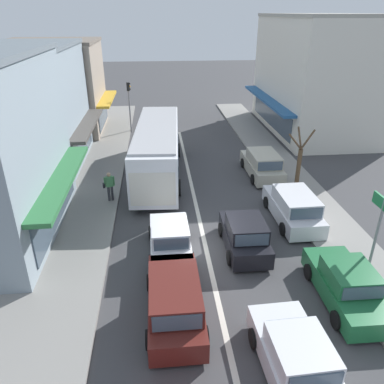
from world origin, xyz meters
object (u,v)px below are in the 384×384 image
Objects in this scene: city_bus at (157,147)px; directional_road_sign at (380,220)px; parked_sedan_kerb_front at (347,285)px; pedestrian_with_handbag_near at (109,185)px; parked_wagon_kerb_third at (262,164)px; hatchback_adjacent_lane_lead at (170,239)px; parked_wagon_kerb_second at (293,207)px; traffic_light_downstreet at (129,99)px; wagon_behind_bus_mid at (175,299)px; hatchback_queue_gap_filler at (245,235)px; sedan_behind_bus_near at (298,362)px; street_tree_right at (299,164)px.

city_bus is 3.05× the size of directional_road_sign.
pedestrian_with_handbag_near is at bearing 136.76° from parked_sedan_kerb_front.
directional_road_sign is (1.33, -10.48, 1.93)m from parked_wagon_kerb_third.
hatchback_adjacent_lane_lead is 6.53m from parked_wagon_kerb_second.
parked_sedan_kerb_front is 1.01× the size of traffic_light_downstreet.
parked_sedan_kerb_front is at bearing 2.00° from wagon_behind_bus_mid.
traffic_light_downstreet reaches higher than hatchback_queue_gap_filler.
wagon_behind_bus_mid is 22.38m from traffic_light_downstreet.
hatchback_queue_gap_filler is 19.40m from traffic_light_downstreet.
wagon_behind_bus_mid is (0.36, -12.35, -1.14)m from city_bus.
pedestrian_with_handbag_near is at bearing -126.65° from city_bus.
pedestrian_with_handbag_near reaches higher than sedan_behind_bus_near.
parked_wagon_kerb_third is 9.62m from pedestrian_with_handbag_near.
traffic_light_downstreet is at bearing 129.87° from parked_wagon_kerb_third.
parked_wagon_kerb_second is at bearing 44.01° from wagon_behind_bus_mid.
directional_road_sign is at bearing -74.33° from parked_wagon_kerb_second.
directional_road_sign reaches higher than parked_sedan_kerb_front.
traffic_light_downstreet is (-8.67, 21.92, 2.19)m from parked_sedan_kerb_front.
parked_wagon_kerb_third reaches higher than sedan_behind_bus_near.
city_bus is 2.58× the size of sedan_behind_bus_near.
hatchback_queue_gap_filler and hatchback_adjacent_lane_lead have the same top height.
hatchback_adjacent_lane_lead is 5.87m from pedestrian_with_handbag_near.
directional_road_sign is 7.87m from street_tree_right.
traffic_light_downstreet is (-2.55, 18.37, 2.15)m from hatchback_adjacent_lane_lead.
wagon_behind_bus_mid is 1.06× the size of sedan_behind_bus_near.
parked_sedan_kerb_front is at bearing -43.24° from pedestrian_with_handbag_near.
city_bus reaches higher than hatchback_queue_gap_filler.
traffic_light_downstreet is at bearing 88.05° from pedestrian_with_handbag_near.
wagon_behind_bus_mid is 1.20× the size of street_tree_right.
parked_wagon_kerb_third is 3.12m from street_tree_right.
hatchback_adjacent_lane_lead is at bearing 116.53° from sedan_behind_bus_near.
parked_wagon_kerb_third is (6.52, -0.65, -1.14)m from city_bus.
street_tree_right reaches higher than wagon_behind_bus_mid.
wagon_behind_bus_mid is 7.83m from directional_road_sign.
parked_wagon_kerb_second is (0.04, 5.74, 0.08)m from parked_sedan_kerb_front.
traffic_light_downstreet is (-2.19, 9.78, 0.97)m from city_bus.
city_bus is at bearing 118.08° from parked_sedan_kerb_front.
city_bus is at bearing 92.41° from hatchback_adjacent_lane_lead.
wagon_behind_bus_mid is at bearing 139.78° from sedan_behind_bus_near.
city_bus is at bearing 135.54° from parked_wagon_kerb_second.
directional_road_sign reaches higher than hatchback_queue_gap_filler.
pedestrian_with_handbag_near is (-2.65, -3.56, -0.81)m from city_bus.
parked_wagon_kerb_second is at bearing 19.55° from hatchback_adjacent_lane_lead.
traffic_light_downstreet is at bearing 127.35° from street_tree_right.
street_tree_right is (4.18, 11.79, 1.09)m from sedan_behind_bus_near.
hatchback_adjacent_lane_lead is 0.82× the size of parked_wagon_kerb_second.
parked_wagon_kerb_second is (2.93, 2.21, 0.04)m from hatchback_queue_gap_filler.
parked_wagon_kerb_second is 5.28m from directional_road_sign.
parked_sedan_kerb_front is 2.64m from directional_road_sign.
directional_road_sign reaches higher than wagon_behind_bus_mid.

